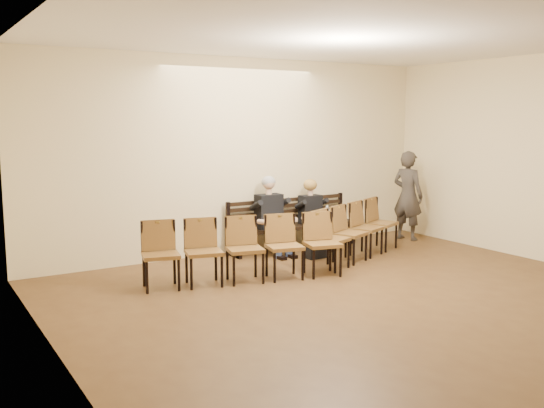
# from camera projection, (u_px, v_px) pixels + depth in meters

# --- Properties ---
(ground) EXTENTS (10.00, 10.00, 0.00)m
(ground) POSITION_uv_depth(u_px,v_px,m) (450.00, 332.00, 6.96)
(ground) COLOR brown
(ground) RESTS_ON ground
(room_walls) EXTENTS (8.02, 10.01, 3.51)m
(room_walls) POSITION_uv_depth(u_px,v_px,m) (408.00, 110.00, 7.27)
(room_walls) COLOR beige
(room_walls) RESTS_ON ground
(bench) EXTENTS (2.60, 0.90, 0.45)m
(bench) POSITION_uv_depth(u_px,v_px,m) (293.00, 237.00, 11.33)
(bench) COLOR black
(bench) RESTS_ON ground
(seated_man) EXTENTS (0.58, 0.81, 1.40)m
(seated_man) POSITION_uv_depth(u_px,v_px,m) (272.00, 215.00, 10.88)
(seated_man) COLOR black
(seated_man) RESTS_ON ground
(seated_woman) EXTENTS (0.51, 0.71, 1.19)m
(seated_woman) POSITION_uv_depth(u_px,v_px,m) (313.00, 217.00, 11.37)
(seated_woman) COLOR black
(seated_woman) RESTS_ON ground
(laptop) EXTENTS (0.38, 0.31, 0.26)m
(laptop) POSITION_uv_depth(u_px,v_px,m) (273.00, 223.00, 10.77)
(laptop) COLOR silver
(laptop) RESTS_ON bench
(water_bottle) EXTENTS (0.08, 0.08, 0.25)m
(water_bottle) POSITION_uv_depth(u_px,v_px,m) (327.00, 219.00, 11.26)
(water_bottle) COLOR silver
(water_bottle) RESTS_ON bench
(bag) EXTENTS (0.40, 0.28, 0.29)m
(bag) POSITION_uv_depth(u_px,v_px,m) (316.00, 250.00, 10.61)
(bag) COLOR black
(bag) RESTS_ON ground
(passerby) EXTENTS (0.66, 0.85, 2.05)m
(passerby) POSITION_uv_depth(u_px,v_px,m) (408.00, 189.00, 12.08)
(passerby) COLOR #35302B
(passerby) RESTS_ON ground
(chair_row_front) EXTENTS (2.37, 1.38, 0.96)m
(chair_row_front) POSITION_uv_depth(u_px,v_px,m) (358.00, 231.00, 10.53)
(chair_row_front) COLOR brown
(chair_row_front) RESTS_ON ground
(chair_row_back) EXTENTS (3.05, 1.23, 0.98)m
(chair_row_back) POSITION_uv_depth(u_px,v_px,m) (245.00, 250.00, 9.02)
(chair_row_back) COLOR brown
(chair_row_back) RESTS_ON ground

